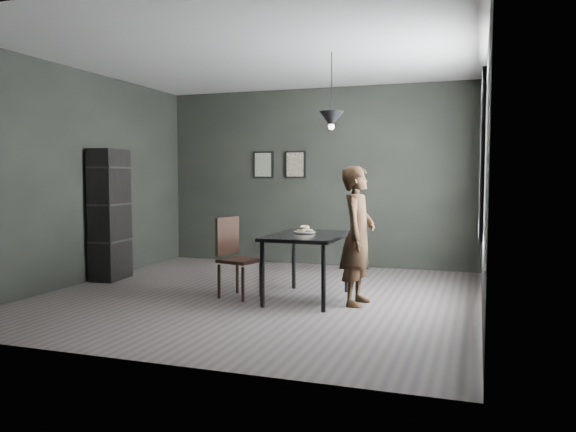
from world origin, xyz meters
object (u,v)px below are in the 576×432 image
(cafe_table, at_px, (307,241))
(woman, at_px, (358,236))
(white_plate, at_px, (305,233))
(wood_chair, at_px, (234,252))
(pendant_lamp, at_px, (331,119))
(shelf_unit, at_px, (110,215))

(cafe_table, distance_m, woman, 0.61)
(white_plate, xyz_separation_m, wood_chair, (-0.79, -0.22, -0.23))
(woman, xyz_separation_m, pendant_lamp, (-0.35, 0.18, 1.29))
(cafe_table, bearing_deg, shelf_unit, 173.31)
(shelf_unit, relative_size, pendant_lamp, 2.06)
(white_plate, xyz_separation_m, pendant_lamp, (0.31, 0.02, 1.29))
(woman, bearing_deg, pendant_lamp, 66.60)
(woman, bearing_deg, white_plate, 79.71)
(wood_chair, relative_size, shelf_unit, 0.53)
(white_plate, height_order, woman, woman)
(woman, bearing_deg, shelf_unit, 86.43)
(cafe_table, xyz_separation_m, shelf_unit, (-2.92, 0.34, 0.22))
(wood_chair, distance_m, pendant_lamp, 1.89)
(shelf_unit, bearing_deg, wood_chair, -19.41)
(cafe_table, height_order, woman, woman)
(wood_chair, bearing_deg, woman, 16.16)
(woman, height_order, shelf_unit, shelf_unit)
(white_plate, bearing_deg, pendant_lamp, 3.30)
(shelf_unit, bearing_deg, woman, -13.10)
(white_plate, relative_size, woman, 0.15)
(cafe_table, xyz_separation_m, woman, (0.60, -0.08, 0.09))
(white_plate, relative_size, shelf_unit, 0.13)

